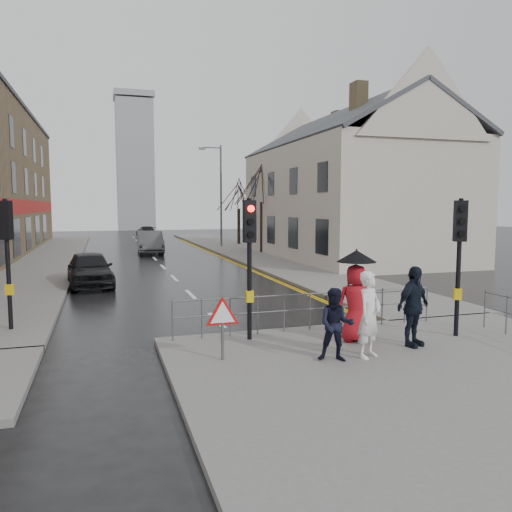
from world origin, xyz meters
TOP-DOWN VIEW (x-y plane):
  - ground at (0.00, 0.00)m, footprint 120.00×120.00m
  - near_pavement at (3.00, -3.50)m, footprint 10.00×9.00m
  - left_pavement at (-6.50, 23.00)m, footprint 4.00×44.00m
  - right_pavement at (6.50, 25.00)m, footprint 4.00×40.00m
  - pavement_bridge_right at (6.50, 3.00)m, footprint 4.00×4.20m
  - building_right_cream at (12.00, 18.00)m, footprint 9.00×16.40m
  - church_tower at (1.50, 62.00)m, footprint 5.00×5.00m
  - traffic_signal_near_left at (0.20, 0.20)m, footprint 0.28×0.27m
  - traffic_signal_near_right at (5.20, -1.00)m, footprint 0.34×0.33m
  - traffic_signal_far_left at (-5.50, 3.00)m, footprint 0.34×0.33m
  - guard_railing_front at (1.95, 0.60)m, footprint 7.14×0.04m
  - warning_sign at (-0.80, -1.21)m, footprint 0.80×0.07m
  - street_lamp at (5.82, 28.00)m, footprint 1.83×0.25m
  - tree_near at (7.50, 22.00)m, footprint 2.40×2.40m
  - tree_far at (8.00, 30.00)m, footprint 2.40×2.40m
  - pedestrian_a at (2.22, -1.94)m, footprint 0.80×0.73m
  - pedestrian_b at (1.43, -1.96)m, footprint 0.92×0.84m
  - pedestrian_with_umbrella at (2.54, -0.73)m, footprint 1.01×0.96m
  - pedestrian_d at (3.61, -1.48)m, footprint 1.18×0.82m
  - car_parked at (-3.69, 10.68)m, footprint 2.12×4.45m
  - car_mid at (0.08, 24.79)m, footprint 1.84×4.86m
  - car_far at (1.23, 41.85)m, footprint 1.90×4.42m

SIDE VIEW (x-z plane):
  - ground at x=0.00m, z-range 0.00..0.00m
  - near_pavement at x=3.00m, z-range 0.00..0.14m
  - left_pavement at x=-6.50m, z-range 0.00..0.14m
  - right_pavement at x=6.50m, z-range 0.00..0.14m
  - pavement_bridge_right at x=6.50m, z-range 0.00..0.14m
  - car_far at x=1.23m, z-range 0.00..1.27m
  - car_parked at x=-3.69m, z-range 0.00..1.47m
  - car_mid at x=0.08m, z-range 0.00..1.58m
  - guard_railing_front at x=1.95m, z-range 0.36..1.36m
  - pedestrian_b at x=1.43m, z-range 0.14..1.67m
  - warning_sign at x=-0.80m, z-range 0.37..1.72m
  - pedestrian_a at x=2.22m, z-range 0.14..1.99m
  - pedestrian_d at x=3.61m, z-range 0.14..1.99m
  - pedestrian_with_umbrella at x=2.54m, z-range 0.20..2.39m
  - traffic_signal_near_left at x=0.20m, z-range 0.76..4.16m
  - traffic_signal_near_right at x=5.20m, z-range 0.76..4.16m
  - traffic_signal_far_left at x=-5.50m, z-range 0.76..4.16m
  - tree_far at x=8.00m, z-range 1.60..7.24m
  - street_lamp at x=5.82m, z-range 0.71..8.71m
  - building_right_cream at x=12.00m, z-range -0.27..9.83m
  - tree_near at x=7.50m, z-range 1.85..8.43m
  - church_tower at x=1.50m, z-range 0.00..18.00m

